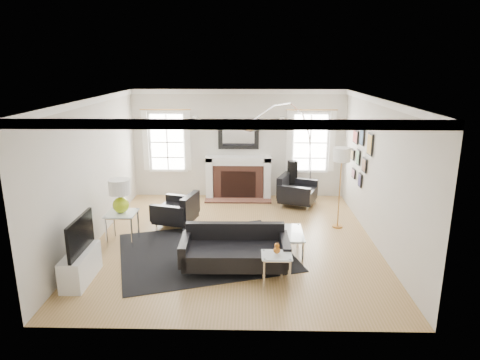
{
  "coord_description": "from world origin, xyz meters",
  "views": [
    {
      "loc": [
        0.28,
        -7.96,
        3.43
      ],
      "look_at": [
        0.1,
        0.3,
        1.17
      ],
      "focal_mm": 32.0,
      "sensor_mm": 36.0,
      "label": 1
    }
  ],
  "objects_px": {
    "armchair_left": "(178,211)",
    "coffee_table": "(279,234)",
    "arc_floor_lamp": "(283,151)",
    "armchair_right": "(295,192)",
    "gourd_lamp": "(120,194)",
    "fireplace": "(238,178)",
    "sofa": "(235,251)"
  },
  "relations": [
    {
      "from": "fireplace",
      "to": "coffee_table",
      "type": "height_order",
      "value": "fireplace"
    },
    {
      "from": "sofa",
      "to": "arc_floor_lamp",
      "type": "xyz_separation_m",
      "value": [
        1.03,
        3.2,
        1.11
      ]
    },
    {
      "from": "armchair_right",
      "to": "gourd_lamp",
      "type": "xyz_separation_m",
      "value": [
        -3.63,
        -2.37,
        0.66
      ]
    },
    {
      "from": "armchair_left",
      "to": "gourd_lamp",
      "type": "bearing_deg",
      "value": -135.75
    },
    {
      "from": "fireplace",
      "to": "coffee_table",
      "type": "distance_m",
      "value": 3.43
    },
    {
      "from": "fireplace",
      "to": "arc_floor_lamp",
      "type": "relative_size",
      "value": 0.64
    },
    {
      "from": "fireplace",
      "to": "sofa",
      "type": "xyz_separation_m",
      "value": [
        0.04,
        -4.0,
        -0.22
      ]
    },
    {
      "from": "sofa",
      "to": "coffee_table",
      "type": "height_order",
      "value": "sofa"
    },
    {
      "from": "sofa",
      "to": "coffee_table",
      "type": "bearing_deg",
      "value": 40.24
    },
    {
      "from": "armchair_right",
      "to": "gourd_lamp",
      "type": "bearing_deg",
      "value": -146.88
    },
    {
      "from": "armchair_right",
      "to": "sofa",
      "type": "bearing_deg",
      "value": -112.1
    },
    {
      "from": "armchair_left",
      "to": "coffee_table",
      "type": "bearing_deg",
      "value": -31.4
    },
    {
      "from": "fireplace",
      "to": "coffee_table",
      "type": "relative_size",
      "value": 1.92
    },
    {
      "from": "sofa",
      "to": "armchair_right",
      "type": "height_order",
      "value": "armchair_right"
    },
    {
      "from": "fireplace",
      "to": "gourd_lamp",
      "type": "xyz_separation_m",
      "value": [
        -2.2,
        -2.96,
        0.47
      ]
    },
    {
      "from": "sofa",
      "to": "coffee_table",
      "type": "distance_m",
      "value": 1.05
    },
    {
      "from": "armchair_left",
      "to": "arc_floor_lamp",
      "type": "relative_size",
      "value": 0.4
    },
    {
      "from": "armchair_left",
      "to": "armchair_right",
      "type": "height_order",
      "value": "armchair_right"
    },
    {
      "from": "fireplace",
      "to": "arc_floor_lamp",
      "type": "xyz_separation_m",
      "value": [
        1.07,
        -0.8,
        0.89
      ]
    },
    {
      "from": "gourd_lamp",
      "to": "arc_floor_lamp",
      "type": "height_order",
      "value": "arc_floor_lamp"
    },
    {
      "from": "arc_floor_lamp",
      "to": "sofa",
      "type": "bearing_deg",
      "value": -107.87
    },
    {
      "from": "fireplace",
      "to": "sofa",
      "type": "bearing_deg",
      "value": -89.38
    },
    {
      "from": "fireplace",
      "to": "armchair_right",
      "type": "xyz_separation_m",
      "value": [
        1.43,
        -0.59,
        -0.19
      ]
    },
    {
      "from": "coffee_table",
      "to": "arc_floor_lamp",
      "type": "bearing_deg",
      "value": 84.79
    },
    {
      "from": "armchair_left",
      "to": "arc_floor_lamp",
      "type": "height_order",
      "value": "arc_floor_lamp"
    },
    {
      "from": "sofa",
      "to": "arc_floor_lamp",
      "type": "relative_size",
      "value": 0.7
    },
    {
      "from": "fireplace",
      "to": "arc_floor_lamp",
      "type": "bearing_deg",
      "value": -36.77
    },
    {
      "from": "armchair_left",
      "to": "coffee_table",
      "type": "distance_m",
      "value": 2.46
    },
    {
      "from": "fireplace",
      "to": "coffee_table",
      "type": "xyz_separation_m",
      "value": [
        0.84,
        -3.32,
        -0.18
      ]
    },
    {
      "from": "fireplace",
      "to": "armchair_left",
      "type": "xyz_separation_m",
      "value": [
        -1.26,
        -2.04,
        -0.21
      ]
    },
    {
      "from": "fireplace",
      "to": "armchair_left",
      "type": "height_order",
      "value": "fireplace"
    },
    {
      "from": "coffee_table",
      "to": "gourd_lamp",
      "type": "height_order",
      "value": "gourd_lamp"
    }
  ]
}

